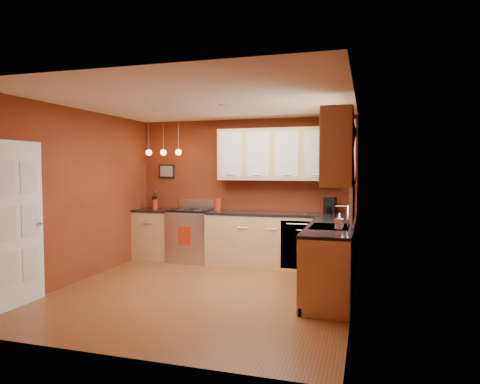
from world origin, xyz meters
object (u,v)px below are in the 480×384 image
(sink, at_px, (330,228))
(coffee_maker, at_px, (330,206))
(gas_range, at_px, (192,235))
(soap_pump, at_px, (339,221))
(red_canister, at_px, (218,204))

(sink, distance_m, coffee_maker, 1.60)
(gas_range, xyz_separation_m, sink, (2.62, -1.50, 0.43))
(gas_range, distance_m, coffee_maker, 2.56)
(gas_range, bearing_deg, coffee_maker, 2.01)
(coffee_maker, height_order, soap_pump, coffee_maker)
(gas_range, xyz_separation_m, coffee_maker, (2.49, 0.09, 0.59))
(gas_range, distance_m, soap_pump, 3.30)
(gas_range, height_order, red_canister, red_canister)
(sink, height_order, coffee_maker, sink)
(soap_pump, bearing_deg, sink, 117.80)
(gas_range, distance_m, sink, 3.05)
(red_canister, bearing_deg, sink, -36.96)
(red_canister, relative_size, soap_pump, 1.03)
(gas_range, relative_size, red_canister, 5.18)
(gas_range, xyz_separation_m, soap_pump, (2.75, -1.74, 0.56))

